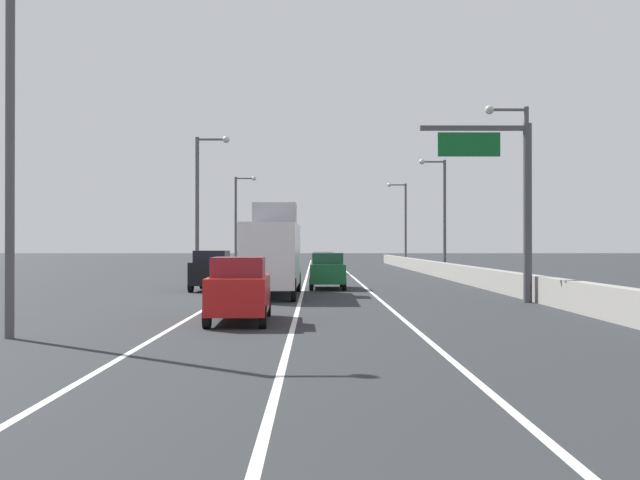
% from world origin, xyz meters
% --- Properties ---
extents(ground_plane, '(320.00, 320.00, 0.00)m').
position_xyz_m(ground_plane, '(0.00, 64.00, 0.00)').
color(ground_plane, '#26282B').
extents(lane_stripe_left, '(0.16, 130.00, 0.00)m').
position_xyz_m(lane_stripe_left, '(-5.50, 55.00, 0.00)').
color(lane_stripe_left, silver).
rests_on(lane_stripe_left, ground_plane).
extents(lane_stripe_center, '(0.16, 130.00, 0.00)m').
position_xyz_m(lane_stripe_center, '(-2.00, 55.00, 0.00)').
color(lane_stripe_center, silver).
rests_on(lane_stripe_center, ground_plane).
extents(lane_stripe_right, '(0.16, 130.00, 0.00)m').
position_xyz_m(lane_stripe_right, '(1.50, 55.00, 0.00)').
color(lane_stripe_right, silver).
rests_on(lane_stripe_right, ground_plane).
extents(jersey_barrier_right, '(0.60, 120.00, 1.10)m').
position_xyz_m(jersey_barrier_right, '(8.13, 40.00, 0.55)').
color(jersey_barrier_right, gray).
rests_on(jersey_barrier_right, ground_plane).
extents(overhead_sign_gantry, '(4.68, 0.36, 7.50)m').
position_xyz_m(overhead_sign_gantry, '(6.79, 28.76, 4.73)').
color(overhead_sign_gantry, '#47474C').
rests_on(overhead_sign_gantry, ground_plane).
extents(lamp_post_right_second, '(2.14, 0.44, 9.21)m').
position_xyz_m(lamp_post_right_second, '(8.66, 34.05, 5.34)').
color(lamp_post_right_second, '#4C4C51').
rests_on(lamp_post_right_second, ground_plane).
extents(lamp_post_right_third, '(2.14, 0.44, 9.21)m').
position_xyz_m(lamp_post_right_third, '(8.62, 57.61, 5.34)').
color(lamp_post_right_third, '#4C4C51').
rests_on(lamp_post_right_third, ground_plane).
extents(lamp_post_right_fourth, '(2.14, 0.44, 9.21)m').
position_xyz_m(lamp_post_right_fourth, '(8.29, 81.17, 5.34)').
color(lamp_post_right_fourth, '#4C4C51').
rests_on(lamp_post_right_fourth, ground_plane).
extents(lamp_post_left_near, '(2.14, 0.44, 9.21)m').
position_xyz_m(lamp_post_left_near, '(-8.96, 16.49, 5.34)').
color(lamp_post_left_near, '#4C4C51').
rests_on(lamp_post_left_near, ground_plane).
extents(lamp_post_left_mid, '(2.14, 0.44, 9.21)m').
position_xyz_m(lamp_post_left_mid, '(-8.43, 44.76, 5.34)').
color(lamp_post_left_mid, '#4C4C51').
rests_on(lamp_post_left_mid, ground_plane).
extents(lamp_post_left_far, '(2.14, 0.44, 9.21)m').
position_xyz_m(lamp_post_left_far, '(-8.92, 73.04, 5.34)').
color(lamp_post_left_far, '#4C4C51').
rests_on(lamp_post_left_far, ground_plane).
extents(car_silver_0, '(1.94, 4.78, 1.97)m').
position_xyz_m(car_silver_0, '(-6.38, 78.25, 0.99)').
color(car_silver_0, '#B7B7BC').
rests_on(car_silver_0, ground_plane).
extents(car_red_1, '(1.94, 4.79, 2.04)m').
position_xyz_m(car_red_1, '(-3.72, 20.66, 1.02)').
color(car_red_1, red).
rests_on(car_red_1, ground_plane).
extents(car_black_2, '(2.08, 4.20, 2.12)m').
position_xyz_m(car_black_2, '(-6.75, 37.38, 1.05)').
color(car_black_2, black).
rests_on(car_black_2, ground_plane).
extents(car_green_3, '(1.96, 4.75, 1.98)m').
position_xyz_m(car_green_3, '(-0.68, 39.13, 0.99)').
color(car_green_3, '#196033').
rests_on(car_green_3, ground_plane).
extents(car_white_4, '(1.99, 4.54, 1.86)m').
position_xyz_m(car_white_4, '(-0.67, 62.03, 0.93)').
color(car_white_4, white).
rests_on(car_white_4, ground_plane).
extents(car_gray_5, '(1.95, 4.65, 2.00)m').
position_xyz_m(car_gray_5, '(-6.56, 56.28, 1.00)').
color(car_gray_5, slate).
rests_on(car_gray_5, ground_plane).
extents(box_truck, '(2.52, 8.64, 4.48)m').
position_xyz_m(box_truck, '(-3.36, 33.11, 2.06)').
color(box_truck, silver).
rests_on(box_truck, ground_plane).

